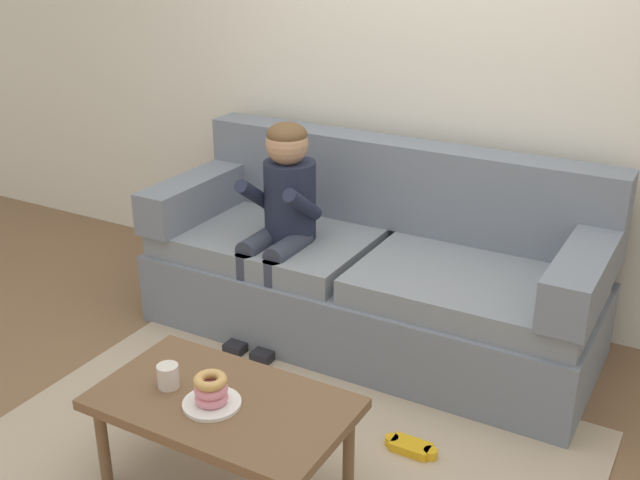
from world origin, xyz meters
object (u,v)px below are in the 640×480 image
at_px(person_child, 282,211).
at_px(donut, 212,398).
at_px(couch, 374,272).
at_px(coffee_table, 223,410).
at_px(toy_controller, 411,448).
at_px(mug, 168,376).

relative_size(person_child, donut, 9.18).
bearing_deg(couch, coffee_table, -87.83).
distance_m(donut, toy_controller, 0.90).
xyz_separation_m(couch, person_child, (-0.41, -0.21, 0.33)).
relative_size(couch, person_child, 2.04).
height_order(person_child, toy_controller, person_child).
height_order(mug, toy_controller, mug).
xyz_separation_m(person_child, mug, (0.24, -1.18, -0.22)).
distance_m(coffee_table, person_child, 1.28).
distance_m(donut, mug, 0.21).
relative_size(mug, toy_controller, 0.40).
xyz_separation_m(coffee_table, mug, (-0.22, -0.03, 0.09)).
bearing_deg(couch, donut, -88.33).
distance_m(couch, coffee_table, 1.36).
distance_m(person_child, toy_controller, 1.33).
bearing_deg(coffee_table, mug, -172.10).
height_order(coffee_table, toy_controller, coffee_table).
bearing_deg(donut, couch, 91.67).
bearing_deg(coffee_table, donut, -102.42).
bearing_deg(person_child, toy_controller, -31.88).
height_order(couch, mug, couch).
bearing_deg(toy_controller, coffee_table, -114.77).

